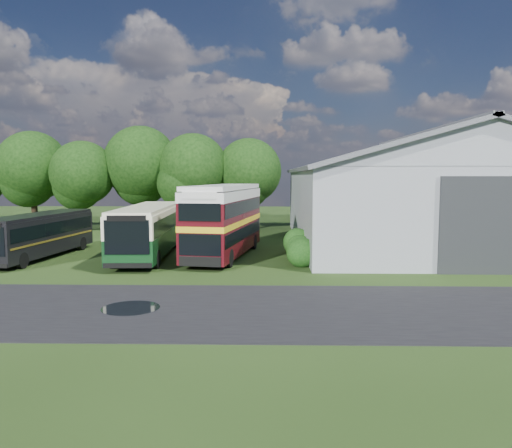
{
  "coord_description": "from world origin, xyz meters",
  "views": [
    {
      "loc": [
        3.65,
        -21.39,
        5.02
      ],
      "look_at": [
        3.02,
        8.0,
        2.16
      ],
      "focal_mm": 35.0,
      "sensor_mm": 36.0,
      "label": 1
    }
  ],
  "objects_px": {
    "bus_green_single": "(149,230)",
    "bus_dark_single": "(39,235)",
    "storage_shed": "(419,187)",
    "bus_maroon_double": "(224,221)"
  },
  "relations": [
    {
      "from": "bus_maroon_double",
      "to": "storage_shed",
      "type": "bearing_deg",
      "value": 35.31
    },
    {
      "from": "bus_green_single",
      "to": "bus_dark_single",
      "type": "xyz_separation_m",
      "value": [
        -6.57,
        -0.65,
        -0.24
      ]
    },
    {
      "from": "storage_shed",
      "to": "bus_green_single",
      "type": "bearing_deg",
      "value": -159.95
    },
    {
      "from": "storage_shed",
      "to": "bus_maroon_double",
      "type": "xyz_separation_m",
      "value": [
        -13.96,
        -6.76,
        -1.95
      ]
    },
    {
      "from": "bus_green_single",
      "to": "bus_maroon_double",
      "type": "bearing_deg",
      "value": -1.75
    },
    {
      "from": "bus_dark_single",
      "to": "bus_maroon_double",
      "type": "bearing_deg",
      "value": 9.27
    },
    {
      "from": "storage_shed",
      "to": "bus_dark_single",
      "type": "xyz_separation_m",
      "value": [
        -25.23,
        -7.46,
        -2.73
      ]
    },
    {
      "from": "bus_maroon_double",
      "to": "bus_dark_single",
      "type": "bearing_deg",
      "value": -167.01
    },
    {
      "from": "bus_green_single",
      "to": "bus_dark_single",
      "type": "relative_size",
      "value": 1.16
    },
    {
      "from": "storage_shed",
      "to": "bus_green_single",
      "type": "distance_m",
      "value": 20.02
    }
  ]
}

